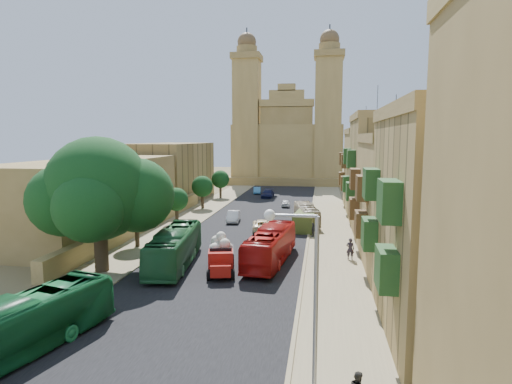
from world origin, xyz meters
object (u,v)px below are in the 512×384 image
(pedestrian_c, at_px, (313,230))
(street_tree_a, at_px, (136,213))
(olive_pickup, at_px, (305,221))
(bus_cream_east, at_px, (306,214))
(car_white_a, at_px, (233,216))
(pedestrian_a, at_px, (350,249))
(street_tree_d, at_px, (220,179))
(car_cream, at_px, (262,225))
(church, at_px, (288,144))
(bus_red_east, at_px, (270,246))
(car_blue_a, at_px, (187,244))
(ficus_tree, at_px, (100,192))
(street_tree_c, at_px, (202,187))
(car_blue_b, at_px, (257,190))
(red_truck, at_px, (221,255))
(bus_green_north, at_px, (175,247))
(streetlamp, at_px, (303,288))
(bus_green_south, at_px, (19,327))
(car_white_b, at_px, (286,203))
(car_dkblue, at_px, (268,194))
(street_tree_b, at_px, (176,200))

(pedestrian_c, bearing_deg, street_tree_a, -55.88)
(olive_pickup, relative_size, bus_cream_east, 0.61)
(car_white_a, height_order, pedestrian_a, pedestrian_a)
(street_tree_d, height_order, car_cream, street_tree_d)
(car_white_a, xyz_separation_m, pedestrian_a, (14.00, -15.51, 0.27))
(church, height_order, pedestrian_c, church)
(street_tree_a, relative_size, bus_red_east, 0.46)
(street_tree_d, bearing_deg, church, 71.91)
(street_tree_d, bearing_deg, car_blue_a, -81.57)
(street_tree_d, relative_size, pedestrian_c, 3.24)
(ficus_tree, xyz_separation_m, street_tree_d, (-0.60, 43.99, -3.16))
(street_tree_c, distance_m, car_blue_b, 19.74)
(street_tree_c, xyz_separation_m, red_truck, (10.31, -30.78, -2.01))
(red_truck, height_order, pedestrian_a, red_truck)
(car_blue_a, xyz_separation_m, car_blue_b, (0.36, 43.22, 0.04))
(bus_green_north, relative_size, car_white_a, 2.66)
(bus_green_north, distance_m, pedestrian_c, 17.20)
(street_tree_a, distance_m, street_tree_d, 36.00)
(red_truck, xyz_separation_m, car_white_a, (-3.31, 20.78, -0.69))
(car_white_a, bearing_deg, streetlamp, -80.27)
(red_truck, bearing_deg, olive_pickup, 70.17)
(streetlamp, height_order, bus_green_south, streetlamp)
(olive_pickup, distance_m, car_white_a, 10.17)
(street_tree_a, xyz_separation_m, car_blue_a, (5.42, -0.55, -2.81))
(bus_green_north, relative_size, bus_cream_east, 1.28)
(car_white_a, xyz_separation_m, car_blue_b, (-1.22, 28.68, -0.08))
(bus_cream_east, bearing_deg, pedestrian_a, 94.86)
(red_truck, height_order, car_white_a, red_truck)
(bus_cream_east, relative_size, car_white_b, 2.70)
(car_white_a, xyz_separation_m, car_dkblue, (1.53, 23.52, 0.01))
(bus_red_east, distance_m, car_blue_b, 46.98)
(bus_green_south, relative_size, car_dkblue, 2.20)
(street_tree_b, relative_size, car_white_a, 1.06)
(streetlamp, relative_size, car_dkblue, 1.66)
(street_tree_d, distance_m, car_blue_b, 9.24)
(olive_pickup, bearing_deg, bus_cream_east, 90.00)
(pedestrian_a, bearing_deg, pedestrian_c, -57.27)
(red_truck, bearing_deg, car_white_b, 86.04)
(street_tree_b, distance_m, car_white_b, 20.22)
(street_tree_a, relative_size, bus_green_south, 0.47)
(ficus_tree, bearing_deg, car_dkblue, 80.12)
(bus_cream_east, xyz_separation_m, car_white_a, (-9.50, -0.27, -0.54))
(car_blue_a, bearing_deg, pedestrian_c, 9.00)
(bus_green_north, relative_size, car_blue_b, 2.97)
(street_tree_c, height_order, car_dkblue, street_tree_c)
(bus_green_south, relative_size, pedestrian_a, 5.54)
(streetlamp, xyz_separation_m, pedestrian_a, (3.28, 22.49, -4.21))
(street_tree_d, bearing_deg, street_tree_b, -90.00)
(streetlamp, xyz_separation_m, car_cream, (-6.28, 33.32, -4.53))
(car_dkblue, distance_m, car_blue_b, 5.85)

